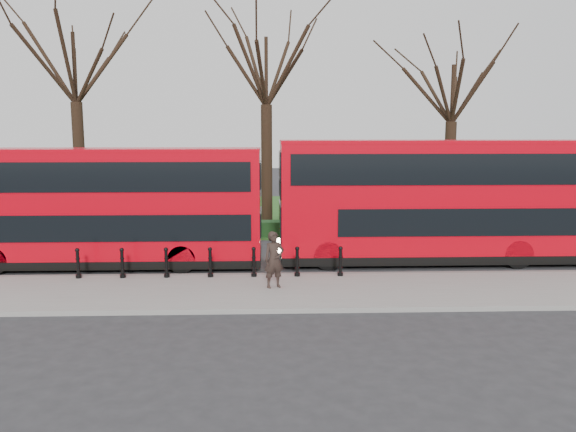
{
  "coord_description": "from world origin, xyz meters",
  "views": [
    {
      "loc": [
        2.09,
        -20.42,
        5.15
      ],
      "look_at": [
        2.82,
        0.5,
        2.0
      ],
      "focal_mm": 35.0,
      "sensor_mm": 36.0,
      "label": 1
    }
  ],
  "objects_px": {
    "bollard_row": "(210,263)",
    "bus_lead": "(112,208)",
    "pedestrian": "(274,260)",
    "bus_rear": "(433,201)"
  },
  "relations": [
    {
      "from": "bus_rear",
      "to": "pedestrian",
      "type": "xyz_separation_m",
      "value": [
        -6.32,
        -4.05,
        -1.36
      ]
    },
    {
      "from": "bus_lead",
      "to": "pedestrian",
      "type": "bearing_deg",
      "value": -31.17
    },
    {
      "from": "bus_rear",
      "to": "pedestrian",
      "type": "distance_m",
      "value": 7.63
    },
    {
      "from": "bollard_row",
      "to": "bus_rear",
      "type": "distance_m",
      "value": 9.11
    },
    {
      "from": "pedestrian",
      "to": "bollard_row",
      "type": "bearing_deg",
      "value": 126.61
    },
    {
      "from": "bollard_row",
      "to": "bus_lead",
      "type": "bearing_deg",
      "value": 149.56
    },
    {
      "from": "bus_rear",
      "to": "pedestrian",
      "type": "relative_size",
      "value": 6.6
    },
    {
      "from": "bollard_row",
      "to": "bus_rear",
      "type": "bearing_deg",
      "value": 17.27
    },
    {
      "from": "bus_rear",
      "to": "pedestrian",
      "type": "height_order",
      "value": "bus_rear"
    },
    {
      "from": "bollard_row",
      "to": "pedestrian",
      "type": "relative_size",
      "value": 5.03
    }
  ]
}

